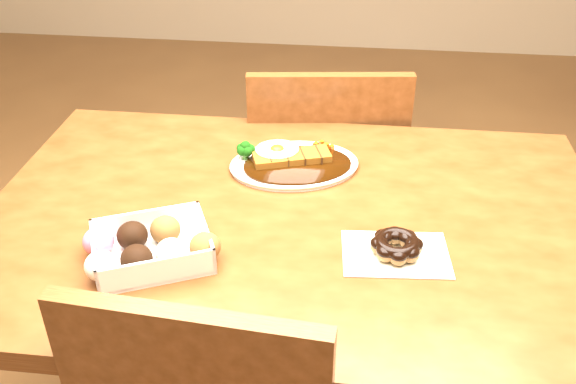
# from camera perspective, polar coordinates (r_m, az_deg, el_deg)

# --- Properties ---
(table) EXTENTS (1.20, 0.80, 0.75)m
(table) POSITION_cam_1_polar(r_m,az_deg,el_deg) (1.29, 0.48, -5.60)
(table) COLOR #4E280F
(table) RESTS_ON ground
(chair_far) EXTENTS (0.47, 0.47, 0.87)m
(chair_far) POSITION_cam_1_polar(r_m,az_deg,el_deg) (1.83, 3.15, 0.47)
(chair_far) COLOR #4E280F
(chair_far) RESTS_ON ground
(katsu_curry_plate) EXTENTS (0.31, 0.25, 0.05)m
(katsu_curry_plate) POSITION_cam_1_polar(r_m,az_deg,el_deg) (1.37, 0.34, 2.69)
(katsu_curry_plate) COLOR white
(katsu_curry_plate) RESTS_ON table
(donut_box) EXTENTS (0.24, 0.22, 0.06)m
(donut_box) POSITION_cam_1_polar(r_m,az_deg,el_deg) (1.13, -12.26, -4.76)
(donut_box) COLOR white
(donut_box) RESTS_ON table
(pon_de_ring) EXTENTS (0.20, 0.14, 0.04)m
(pon_de_ring) POSITION_cam_1_polar(r_m,az_deg,el_deg) (1.14, 9.62, -4.77)
(pon_de_ring) COLOR silver
(pon_de_ring) RESTS_ON table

